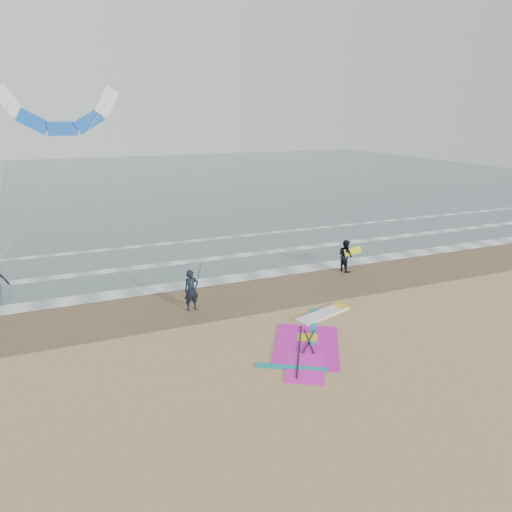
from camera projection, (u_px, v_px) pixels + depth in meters
name	position (u px, v px, depth m)	size (l,w,h in m)	color
ground	(307.00, 348.00, 17.23)	(120.00, 120.00, 0.00)	tan
sea_water	(132.00, 182.00, 59.64)	(120.00, 80.00, 0.02)	#47605E
wet_sand_band	(249.00, 293.00, 22.53)	(120.00, 5.00, 0.01)	brown
foam_waterline	(221.00, 266.00, 26.45)	(120.00, 9.15, 0.02)	white
windsurf_rig	(313.00, 336.00, 18.02)	(5.87, 5.56, 0.14)	white
person_standing	(191.00, 290.00, 20.30)	(0.68, 0.45, 1.88)	black
person_walking	(345.00, 256.00, 25.44)	(0.88, 0.69, 1.81)	black
held_pole	(198.00, 280.00, 20.28)	(0.17, 0.86, 1.82)	black
carried_kiteboard	(353.00, 251.00, 25.43)	(1.30, 0.51, 0.39)	yellow
surf_kite	(61.00, 115.00, 25.12)	(7.16, 4.09, 8.74)	white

